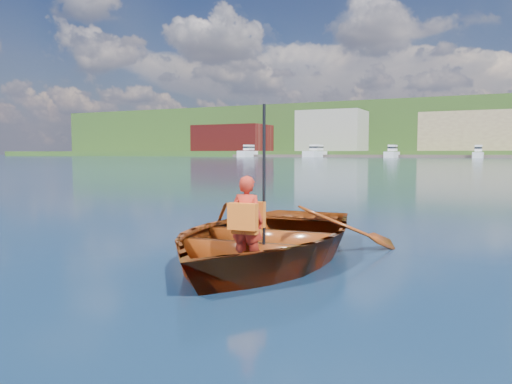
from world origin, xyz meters
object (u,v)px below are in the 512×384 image
rowboat (264,237)px  child_paddler (247,220)px  marina_yachts (487,153)px  dock (492,156)px

rowboat → child_paddler: bearing=-76.9°
child_paddler → marina_yachts: bearing=90.0°
rowboat → child_paddler: 0.97m
dock → marina_yachts: 4.94m
dock → marina_yachts: marina_yachts is taller
child_paddler → marina_yachts: (-0.10, 143.62, 0.78)m
rowboat → child_paddler: size_ratio=2.43×
rowboat → child_paddler: (0.21, -0.89, 0.34)m
child_paddler → marina_yachts: 143.63m
rowboat → marina_yachts: (0.10, 142.74, 1.12)m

